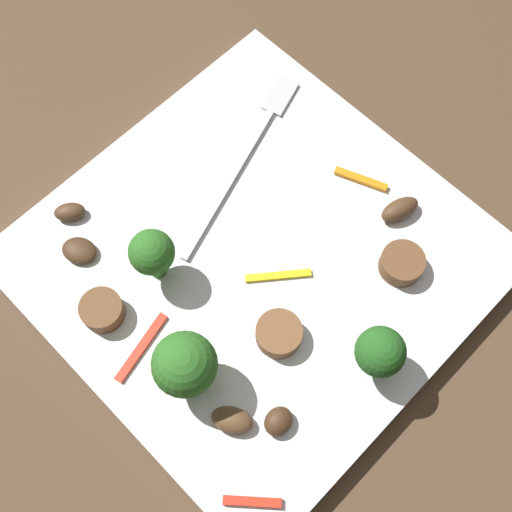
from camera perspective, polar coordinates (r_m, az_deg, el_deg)
name	(u,v)px	position (r m, az deg, el deg)	size (l,w,h in m)	color
ground_plane	(256,265)	(0.51, 0.00, -0.73)	(1.40, 1.40, 0.00)	#4C3826
plate	(256,260)	(0.51, 0.00, -0.37)	(0.30, 0.30, 0.02)	white
fork	(248,151)	(0.54, -0.71, 8.95)	(0.17, 0.07, 0.00)	silver
broccoli_floret_0	(152,253)	(0.47, -8.84, 0.22)	(0.03, 0.03, 0.05)	#347525
broccoli_floret_1	(375,357)	(0.45, 10.11, -8.49)	(0.03, 0.03, 0.05)	#296420
broccoli_floret_2	(185,365)	(0.44, -6.10, -9.18)	(0.04, 0.04, 0.06)	#347525
sausage_slice_0	(102,310)	(0.49, -12.97, -4.52)	(0.03, 0.03, 0.02)	brown
sausage_slice_1	(279,334)	(0.47, 1.97, -6.62)	(0.03, 0.03, 0.01)	brown
sausage_slice_2	(402,263)	(0.50, 12.30, -0.62)	(0.03, 0.03, 0.01)	brown
mushroom_0	(79,250)	(0.51, -14.82, 0.46)	(0.03, 0.02, 0.01)	#422B19
mushroom_1	(232,420)	(0.46, -2.07, -13.78)	(0.03, 0.02, 0.01)	brown
mushroom_2	(278,421)	(0.46, 1.92, -13.88)	(0.02, 0.02, 0.01)	#422B19
mushroom_3	(400,209)	(0.52, 12.15, 3.91)	(0.03, 0.02, 0.01)	#4C331E
mushroom_4	(70,212)	(0.53, -15.59, 3.64)	(0.02, 0.01, 0.01)	#4C331E
pepper_strip_0	(252,502)	(0.46, -0.33, -20.18)	(0.04, 0.01, 0.00)	red
pepper_strip_1	(276,278)	(0.49, 1.67, -1.89)	(0.05, 0.01, 0.00)	yellow
pepper_strip_2	(141,347)	(0.48, -9.73, -7.67)	(0.06, 0.01, 0.00)	red
pepper_strip_3	(361,179)	(0.53, 8.92, 6.46)	(0.04, 0.01, 0.00)	orange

